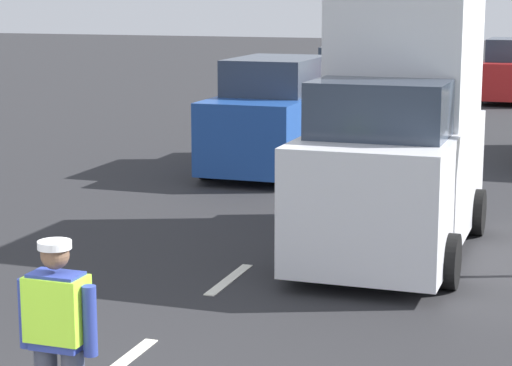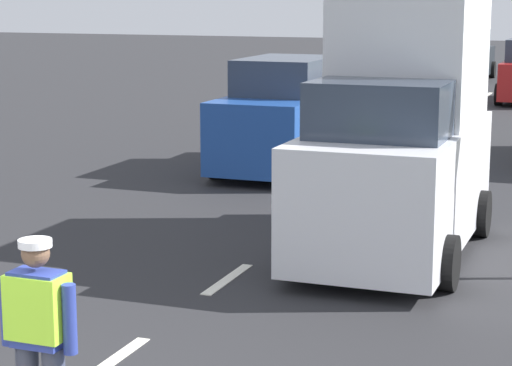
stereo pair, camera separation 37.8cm
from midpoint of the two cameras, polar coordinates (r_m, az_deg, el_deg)
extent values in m
plane|color=#28282B|center=(26.99, 9.39, 3.27)|extent=(96.00, 96.00, 0.00)
cube|color=silver|center=(9.83, -8.83, -10.17)|extent=(0.14, 1.40, 0.01)
cube|color=silver|center=(12.42, -2.42, -5.53)|extent=(0.14, 1.40, 0.01)
cube|color=silver|center=(15.16, 1.67, -2.49)|extent=(0.14, 1.40, 0.01)
cube|color=silver|center=(17.99, 4.48, -0.39)|extent=(0.14, 1.40, 0.01)
cube|color=silver|center=(20.86, 6.52, 1.14)|extent=(0.14, 1.40, 0.01)
cube|color=silver|center=(23.77, 8.07, 2.30)|extent=(0.14, 1.40, 0.01)
cube|color=silver|center=(26.69, 9.28, 3.21)|extent=(0.14, 1.40, 0.01)
cube|color=silver|center=(29.63, 10.25, 3.93)|extent=(0.14, 1.40, 0.01)
cube|color=silver|center=(32.58, 11.05, 4.52)|extent=(0.14, 1.40, 0.01)
cube|color=silver|center=(35.54, 11.71, 5.01)|extent=(0.14, 1.40, 0.01)
cube|color=silver|center=(38.51, 12.28, 5.43)|extent=(0.14, 1.40, 0.01)
cube|color=silver|center=(41.48, 12.76, 5.79)|extent=(0.14, 1.40, 0.01)
cube|color=silver|center=(44.45, 13.18, 6.10)|extent=(0.14, 1.40, 0.01)
cube|color=silver|center=(47.43, 13.55, 6.37)|extent=(0.14, 1.40, 0.01)
cube|color=silver|center=(50.41, 13.87, 6.60)|extent=(0.14, 1.40, 0.01)
cube|color=silver|center=(53.40, 14.16, 6.81)|extent=(0.14, 1.40, 0.01)
cube|color=navy|center=(7.86, -12.67, -7.15)|extent=(0.40, 0.25, 0.60)
cube|color=#A5EA33|center=(7.85, -12.68, -7.01)|extent=(0.46, 0.29, 0.51)
cylinder|color=navy|center=(8.02, -14.37, -7.23)|extent=(0.11, 0.11, 0.55)
cylinder|color=navy|center=(7.73, -10.88, -7.76)|extent=(0.11, 0.11, 0.55)
sphere|color=brown|center=(7.74, -12.81, -4.05)|extent=(0.22, 0.22, 0.22)
cylinder|color=silver|center=(7.72, -12.83, -3.47)|extent=(0.26, 0.26, 0.06)
cube|color=silver|center=(13.55, 7.07, -0.06)|extent=(1.90, 4.60, 1.56)
cube|color=#2D3847|center=(12.60, 6.44, 4.32)|extent=(1.67, 1.61, 0.70)
cube|color=silver|center=(14.12, 7.90, 7.24)|extent=(1.81, 2.53, 1.80)
cylinder|color=black|center=(15.24, 4.54, -1.16)|extent=(0.22, 0.68, 0.68)
cylinder|color=black|center=(14.90, 11.79, -1.64)|extent=(0.22, 0.68, 0.68)
cylinder|color=black|center=(12.57, 1.33, -3.74)|extent=(0.22, 0.68, 0.68)
cylinder|color=black|center=(12.15, 10.11, -4.43)|extent=(0.22, 0.68, 0.68)
cube|color=slate|center=(25.87, 5.30, 4.86)|extent=(1.67, 4.08, 1.27)
cube|color=#2D3847|center=(25.88, 5.39, 7.05)|extent=(1.47, 2.25, 0.70)
cylinder|color=black|center=(24.51, 6.53, 3.39)|extent=(0.22, 0.68, 0.68)
cylinder|color=black|center=(24.92, 2.68, 3.57)|extent=(0.22, 0.68, 0.68)
cylinder|color=black|center=(26.97, 7.68, 4.05)|extent=(0.22, 0.68, 0.68)
cylinder|color=black|center=(27.35, 4.16, 4.21)|extent=(0.22, 0.68, 0.68)
cube|color=red|center=(33.35, 14.08, 5.84)|extent=(1.69, 3.88, 1.15)
cube|color=#2D3847|center=(33.19, 14.14, 7.41)|extent=(1.49, 2.13, 0.70)
cylinder|color=black|center=(34.65, 12.79, 5.38)|extent=(0.22, 0.68, 0.68)
cylinder|color=black|center=(32.27, 12.33, 5.01)|extent=(0.22, 0.68, 0.68)
cube|color=#1E4799|center=(19.78, 0.51, 3.18)|extent=(1.80, 4.27, 1.36)
cube|color=#2D3847|center=(19.77, 0.62, 6.17)|extent=(1.58, 2.35, 0.70)
cylinder|color=black|center=(18.34, 1.95, 0.92)|extent=(0.22, 0.68, 0.68)
cylinder|color=black|center=(18.95, -3.39, 1.23)|extent=(0.22, 0.68, 0.68)
cylinder|color=black|center=(20.86, 4.06, 2.12)|extent=(0.22, 0.68, 0.68)
cylinder|color=black|center=(21.39, -0.72, 2.36)|extent=(0.22, 0.68, 0.68)
cube|color=black|center=(41.37, 10.43, 6.88)|extent=(1.81, 3.92, 1.11)
cube|color=#2D3847|center=(41.42, 10.49, 8.13)|extent=(1.59, 2.16, 0.70)
cylinder|color=black|center=(40.07, 11.47, 6.15)|extent=(0.22, 0.68, 0.68)
cylinder|color=black|center=(40.35, 8.84, 6.27)|extent=(0.22, 0.68, 0.68)
cylinder|color=black|center=(42.48, 11.89, 6.39)|extent=(0.22, 0.68, 0.68)
cylinder|color=black|center=(42.74, 9.42, 6.50)|extent=(0.22, 0.68, 0.68)
camera|label=1|loc=(0.19, -90.85, -0.16)|focal=69.93mm
camera|label=2|loc=(0.19, 89.15, 0.16)|focal=69.93mm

